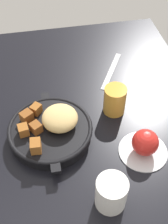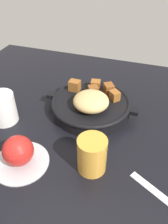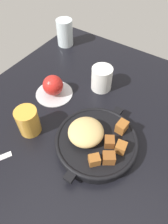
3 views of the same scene
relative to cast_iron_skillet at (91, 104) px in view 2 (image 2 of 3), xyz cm
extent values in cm
cube|color=black|center=(-0.79, 5.12, -4.06)|extent=(102.99, 82.72, 2.40)
cylinder|color=black|center=(0.11, -0.25, -1.03)|extent=(21.88, 21.88, 3.65)
torus|color=black|center=(0.11, -0.25, 0.51)|extent=(22.64, 22.64, 1.20)
cube|color=black|center=(12.26, -0.25, 0.25)|extent=(2.64, 2.40, 1.20)
cube|color=black|center=(-12.04, -0.25, 0.25)|extent=(2.64, 2.40, 1.20)
ellipsoid|color=tan|center=(-0.64, 2.66, 3.05)|extent=(9.64, 9.50, 4.50)
cube|color=#935623|center=(6.46, -4.30, 2.38)|extent=(3.32, 2.75, 3.17)
cube|color=brown|center=(0.53, -3.78, 2.15)|extent=(3.61, 3.54, 2.71)
cube|color=brown|center=(-3.59, -5.92, 2.30)|extent=(3.78, 3.91, 3.00)
cube|color=#935623|center=(-5.95, -3.24, 2.15)|extent=(3.54, 3.52, 2.70)
cube|color=#935623|center=(0.72, -7.01, 2.17)|extent=(3.10, 2.94, 2.75)
cylinder|color=#B7BABF|center=(9.63, 22.80, -2.56)|extent=(12.82, 12.82, 0.60)
sphere|color=red|center=(9.63, 22.80, 1.18)|extent=(6.87, 6.87, 6.87)
cylinder|color=white|center=(21.47, 10.96, 1.36)|extent=(7.09, 7.09, 8.43)
cylinder|color=gold|center=(-6.02, 18.97, 1.37)|extent=(6.37, 6.37, 8.46)
camera|label=1|loc=(49.89, -0.53, 61.82)|focal=47.52mm
camera|label=2|loc=(-14.60, 50.16, 38.78)|focal=36.66mm
camera|label=3|loc=(-25.67, -13.51, 47.38)|focal=32.31mm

